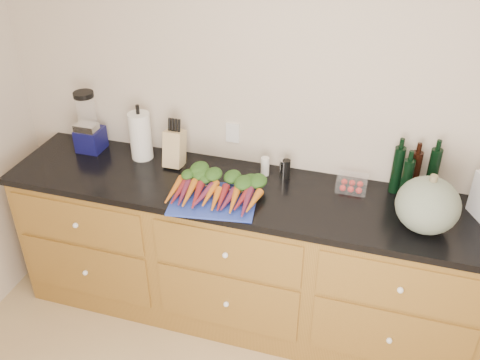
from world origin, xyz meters
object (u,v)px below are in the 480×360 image
(blender_appliance, at_px, (88,125))
(tomato_box, at_px, (352,183))
(paper_towel, at_px, (141,136))
(squash, at_px, (428,205))
(knife_block, at_px, (174,148))
(carrots, at_px, (216,191))
(cutting_board, at_px, (214,200))

(blender_appliance, height_order, tomato_box, blender_appliance)
(paper_towel, bearing_deg, squash, -8.43)
(knife_block, height_order, tomato_box, knife_block)
(blender_appliance, distance_m, paper_towel, 0.35)
(knife_block, relative_size, tomato_box, 1.31)
(carrots, bearing_deg, paper_towel, 153.81)
(tomato_box, bearing_deg, squash, -33.50)
(paper_towel, relative_size, knife_block, 1.36)
(knife_block, bearing_deg, carrots, -36.94)
(tomato_box, bearing_deg, blender_appliance, -179.57)
(knife_block, xyz_separation_m, tomato_box, (1.04, 0.03, -0.07))
(paper_towel, bearing_deg, tomato_box, 0.45)
(carrots, height_order, tomato_box, carrots)
(carrots, height_order, squash, squash)
(squash, relative_size, tomato_box, 1.88)
(carrots, relative_size, paper_towel, 1.72)
(cutting_board, height_order, carrots, carrots)
(paper_towel, height_order, knife_block, paper_towel)
(carrots, bearing_deg, tomato_box, 22.82)
(squash, relative_size, knife_block, 1.44)
(paper_towel, bearing_deg, knife_block, -5.09)
(carrots, relative_size, tomato_box, 3.05)
(carrots, xyz_separation_m, squash, (1.08, 0.04, 0.10))
(knife_block, distance_m, tomato_box, 1.04)
(cutting_board, distance_m, carrots, 0.05)
(carrots, height_order, knife_block, knife_block)
(blender_appliance, bearing_deg, cutting_board, -19.10)
(carrots, distance_m, paper_towel, 0.65)
(cutting_board, bearing_deg, knife_block, 139.16)
(carrots, distance_m, blender_appliance, 0.97)
(paper_towel, distance_m, knife_block, 0.23)
(carrots, bearing_deg, cutting_board, -90.00)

